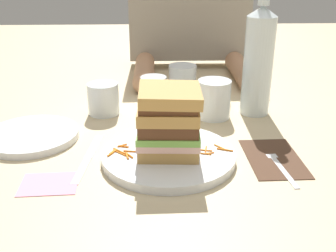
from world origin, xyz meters
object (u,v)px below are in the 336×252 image
Objects in this scene: fork at (278,162)px; napkin_pink at (49,183)px; empty_tumbler_0 at (103,99)px; side_plate at (31,135)px; water_bottle at (258,60)px; empty_tumbler_2 at (154,91)px; juice_glass at (214,102)px; empty_tumbler_1 at (182,79)px; knife at (88,158)px; napkin_dark at (273,158)px; sandwich at (169,122)px; main_plate at (169,156)px.

fork is 1.71× the size of napkin_pink.
empty_tumbler_0 reaches higher than side_plate.
empty_tumbler_2 is at bearing 164.62° from water_bottle.
juice_glass is 0.14m from water_bottle.
water_bottle is 0.55m from napkin_pink.
juice_glass is 0.19m from empty_tumbler_1.
empty_tumbler_2 is 0.37× the size of side_plate.
side_plate is at bearing -134.39° from empty_tumbler_0.
water_bottle is at bearing -15.38° from empty_tumbler_2.
fork reaches higher than knife.
knife is 2.76× the size of empty_tumbler_2.
empty_tumbler_2 is (-0.25, 0.07, -0.09)m from water_bottle.
empty_tumbler_2 is (-0.23, 0.33, 0.03)m from fork.
knife is at bearing 178.48° from napkin_dark.
juice_glass is 0.17m from empty_tumbler_2.
side_plate is at bearing 113.30° from napkin_pink.
napkin_dark is 1.67× the size of napkin_pink.
empty_tumbler_1 is 0.12m from empty_tumbler_2.
sandwich is at bearing 21.46° from napkin_pink.
napkin_pink is (-0.32, -0.29, -0.04)m from juice_glass.
knife is 0.46m from water_bottle.
empty_tumbler_2 is at bearing 126.88° from napkin_dark.
sandwich reaches higher than fork.
napkin_pink is (0.08, -0.18, -0.01)m from side_plate.
empty_tumbler_1 is (-0.17, 0.15, -0.09)m from water_bottle.
juice_glass is at bearing 37.28° from knife.
sandwich is at bearing -19.64° from side_plate.
juice_glass is at bearing -166.85° from water_bottle.
empty_tumbler_0 is (-0.15, 0.24, -0.04)m from sandwich.
side_plate is (-0.14, -0.14, -0.03)m from empty_tumbler_0.
juice_glass is 0.26m from empty_tumbler_0.
sandwich is 0.29m from empty_tumbler_0.
empty_tumbler_2 reaches higher than napkin_pink.
knife is (-0.15, 0.01, -0.01)m from main_plate.
empty_tumbler_2 is 0.75× the size of napkin_pink.
water_bottle is 4.03× the size of empty_tumbler_2.
napkin_dark is at bearing -1.52° from knife.
napkin_dark is 2.05× the size of empty_tumbler_1.
empty_tumbler_2 is at bearing 95.34° from sandwich.
empty_tumbler_2 is (-0.14, 0.09, -0.00)m from juice_glass.
fork is at bearing -5.05° from knife.
empty_tumbler_2 is at bearing 125.24° from fork.
sandwich is 0.78× the size of fork.
juice_glass is 1.24× the size of empty_tumbler_2.
main_plate is 0.31m from empty_tumbler_2.
empty_tumbler_2 is (-0.23, 0.31, 0.03)m from napkin_dark.
water_bottle is 0.54m from side_plate.
fork is at bearing -69.16° from juice_glass.
napkin_pink is (-0.41, -0.06, -0.00)m from fork.
side_plate is (-0.29, 0.10, -0.00)m from main_plate.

